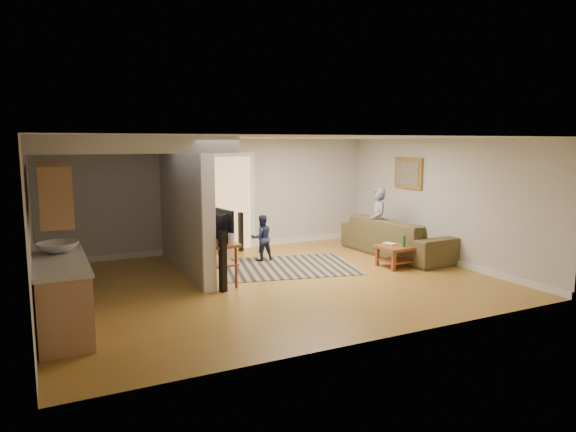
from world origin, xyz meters
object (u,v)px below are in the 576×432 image
at_px(coffee_table, 405,249).
at_px(speaker_left, 223,262).
at_px(speaker_right, 241,232).
at_px(toy_basket, 225,250).
at_px(child, 377,255).
at_px(toddler, 262,261).
at_px(tv_console, 215,244).
at_px(sofa, 398,255).

distance_m(coffee_table, speaker_left, 3.82).
height_order(coffee_table, speaker_right, speaker_right).
bearing_deg(toy_basket, child, -21.67).
bearing_deg(child, coffee_table, 14.42).
height_order(speaker_left, speaker_right, speaker_left).
bearing_deg(toddler, tv_console, 41.91).
bearing_deg(speaker_left, toddler, 29.14).
height_order(speaker_left, toddler, speaker_left).
relative_size(coffee_table, toy_basket, 2.44).
height_order(child, toddler, child).
xyz_separation_m(tv_console, speaker_right, (1.33, 2.23, -0.24)).
bearing_deg(coffee_table, speaker_right, 131.91).
bearing_deg(toddler, toy_basket, -44.96).
relative_size(tv_console, speaker_right, 1.41).
bearing_deg(speaker_left, toy_basket, 48.53).
height_order(coffee_table, tv_console, tv_console).
height_order(sofa, toddler, toddler).
bearing_deg(child, speaker_right, -103.94).
bearing_deg(speaker_right, coffee_table, -66.55).
distance_m(speaker_right, toddler, 1.16).
distance_m(tv_console, speaker_right, 2.61).
distance_m(coffee_table, speaker_right, 3.62).
relative_size(sofa, toy_basket, 6.16).
bearing_deg(tv_console, child, 0.48).
xyz_separation_m(sofa, speaker_left, (-4.30, -0.96, 0.50)).
relative_size(sofa, tv_console, 2.22).
bearing_deg(child, toddler, -84.01).
bearing_deg(speaker_right, toddler, -105.88).
distance_m(coffee_table, tv_console, 3.80).
xyz_separation_m(sofa, child, (-0.39, 0.21, 0.00)).
bearing_deg(sofa, child, 59.18).
xyz_separation_m(speaker_right, child, (2.51, -1.66, -0.44)).
bearing_deg(sofa, coffee_table, 146.77).
distance_m(sofa, child, 0.44).
distance_m(coffee_table, toddler, 2.90).
bearing_deg(toddler, coffee_table, 147.30).
bearing_deg(sofa, speaker_left, 99.70).
bearing_deg(tv_console, speaker_right, 51.23).
relative_size(sofa, toddler, 2.88).
distance_m(speaker_left, child, 4.11).
xyz_separation_m(coffee_table, speaker_left, (-3.81, -0.13, 0.18)).
relative_size(speaker_left, speaker_right, 1.15).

